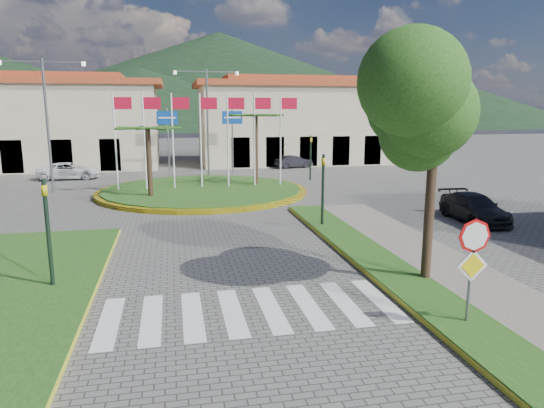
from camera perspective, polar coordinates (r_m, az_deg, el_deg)
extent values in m
plane|color=#5C5A57|center=(9.24, 1.27, -22.22)|extent=(160.00, 160.00, 0.00)
cube|color=gray|center=(13.25, 25.92, -12.23)|extent=(4.00, 28.00, 0.15)
cube|color=#1D4814|center=(12.58, 21.46, -13.04)|extent=(1.60, 28.00, 0.18)
cube|color=silver|center=(12.71, -2.86, -12.41)|extent=(8.00, 3.00, 0.01)
cylinder|color=yellow|center=(29.98, -8.17, 1.51)|extent=(12.70, 12.70, 0.24)
cylinder|color=#1D4814|center=(29.98, -8.17, 1.57)|extent=(12.00, 12.00, 0.30)
cylinder|color=black|center=(27.72, -14.23, 4.48)|extent=(0.28, 0.28, 4.05)
cylinder|color=black|center=(31.09, -1.91, 6.08)|extent=(0.28, 0.28, 4.68)
cylinder|color=silver|center=(30.27, -17.93, 6.67)|extent=(0.10, 0.10, 6.00)
cube|color=#B20B26|center=(30.14, -17.15, 11.27)|extent=(1.00, 0.03, 0.70)
cylinder|color=silver|center=(30.13, -14.76, 6.83)|extent=(0.10, 0.10, 6.00)
cube|color=#B20B26|center=(30.04, -13.92, 11.44)|extent=(1.00, 0.03, 0.70)
cylinder|color=silver|center=(30.09, -11.57, 6.96)|extent=(0.10, 0.10, 6.00)
cube|color=#B20B26|center=(30.03, -10.68, 11.57)|extent=(1.00, 0.03, 0.70)
cylinder|color=silver|center=(30.14, -8.38, 7.07)|extent=(0.10, 0.10, 6.00)
cube|color=#B20B26|center=(30.11, -7.44, 11.67)|extent=(1.00, 0.03, 0.70)
cylinder|color=silver|center=(30.28, -5.21, 7.16)|extent=(0.10, 0.10, 6.00)
cube|color=#B20B26|center=(30.28, -4.23, 11.72)|extent=(1.00, 0.03, 0.70)
cylinder|color=silver|center=(30.52, -2.07, 7.23)|extent=(0.10, 0.10, 6.00)
cube|color=#B20B26|center=(30.54, -1.06, 11.75)|extent=(1.00, 0.03, 0.70)
cylinder|color=silver|center=(30.84, 1.01, 7.28)|extent=(0.10, 0.10, 6.00)
cube|color=#B20B26|center=(30.89, 2.04, 11.73)|extent=(1.00, 0.03, 0.70)
cylinder|color=slate|center=(12.22, 22.25, -7.98)|extent=(0.07, 0.07, 2.50)
cylinder|color=red|center=(11.91, 22.74, -3.50)|extent=(0.80, 0.03, 0.80)
cube|color=yellow|center=(12.09, 22.51, -6.72)|extent=(0.78, 0.03, 0.78)
cylinder|color=black|center=(14.75, 18.03, -0.68)|extent=(0.28, 0.28, 4.40)
ellipsoid|color=#174512|center=(14.46, 18.76, 11.04)|extent=(3.60, 3.60, 3.20)
cylinder|color=black|center=(14.85, -24.80, -3.46)|extent=(0.12, 0.12, 3.20)
imported|color=gold|center=(14.65, -25.11, 0.33)|extent=(0.15, 0.18, 0.90)
cylinder|color=black|center=(20.79, 6.00, 1.45)|extent=(0.12, 0.12, 3.20)
imported|color=gold|center=(20.64, 6.05, 4.18)|extent=(0.15, 0.18, 0.90)
cylinder|color=black|center=(35.08, 4.55, 5.42)|extent=(0.12, 0.12, 3.20)
imported|color=gold|center=(34.99, 4.57, 7.05)|extent=(0.18, 0.15, 0.90)
cylinder|color=slate|center=(38.60, -12.11, 7.22)|extent=(0.12, 0.12, 5.20)
cube|color=#0E3E99|center=(38.47, -12.22, 9.89)|extent=(1.60, 0.05, 1.00)
cylinder|color=slate|center=(38.89, -4.67, 7.46)|extent=(0.12, 0.12, 5.20)
cube|color=#0E3E99|center=(38.76, -4.70, 10.11)|extent=(1.60, 0.05, 1.00)
cylinder|color=slate|center=(37.63, -7.58, 9.41)|extent=(0.16, 0.16, 8.00)
cube|color=slate|center=(37.65, -9.62, 15.14)|extent=(2.40, 0.08, 0.08)
cube|color=slate|center=(37.82, -5.85, 15.22)|extent=(2.40, 0.08, 0.08)
cylinder|color=slate|center=(32.36, -24.88, 8.22)|extent=(0.16, 0.16, 8.00)
cube|color=slate|center=(32.75, -27.55, 14.69)|extent=(2.40, 0.08, 0.08)
cube|color=slate|center=(32.21, -23.30, 15.12)|extent=(2.40, 0.08, 0.08)
cube|color=#BEB38F|center=(47.17, -27.00, 8.03)|extent=(22.00, 9.00, 7.00)
cube|color=#A63820|center=(47.19, -27.41, 12.57)|extent=(23.32, 9.54, 0.50)
cube|color=#A63820|center=(47.21, -27.47, 13.17)|extent=(16.50, 4.95, 0.60)
cube|color=#BEB38F|center=(47.04, 2.84, 9.21)|extent=(18.00, 9.00, 7.00)
cube|color=#A63820|center=(47.06, 2.89, 13.78)|extent=(19.08, 9.54, 0.50)
cube|color=#A63820|center=(47.08, 2.89, 14.39)|extent=(13.50, 4.95, 0.60)
cone|color=black|center=(168.64, -6.14, 14.46)|extent=(180.00, 180.00, 30.00)
cone|color=black|center=(159.61, 15.41, 12.17)|extent=(120.00, 120.00, 18.00)
cone|color=black|center=(137.80, -15.44, 11.98)|extent=(110.00, 110.00, 16.00)
imported|color=white|center=(38.51, -22.75, 3.62)|extent=(4.47, 2.17, 1.22)
imported|color=black|center=(42.71, -15.75, 4.67)|extent=(3.36, 1.44, 1.13)
imported|color=black|center=(42.46, 2.54, 5.01)|extent=(3.51, 1.90, 1.10)
imported|color=black|center=(24.05, 22.67, -0.41)|extent=(2.01, 4.39, 1.24)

